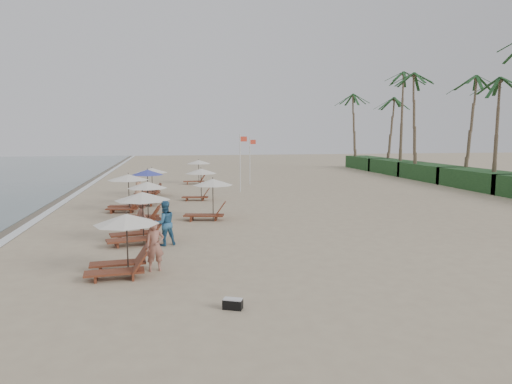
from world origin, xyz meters
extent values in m
plane|color=tan|center=(0.00, 0.00, 0.00)|extent=(160.00, 160.00, 0.00)
cube|color=#6B5E4C|center=(-12.50, 10.00, 0.00)|extent=(3.20, 140.00, 0.01)
cube|color=white|center=(-11.20, 10.00, 0.01)|extent=(0.50, 140.00, 0.02)
cube|color=#193D1C|center=(22.00, 14.50, 0.80)|extent=(3.20, 8.00, 1.60)
cube|color=#193D1C|center=(22.00, 22.00, 0.80)|extent=(3.20, 8.00, 1.60)
cube|color=#193D1C|center=(22.00, 29.50, 0.80)|extent=(3.20, 8.00, 1.60)
cube|color=#193D1C|center=(22.00, 37.00, 0.80)|extent=(3.20, 8.00, 1.60)
cylinder|color=brown|center=(22.00, 12.80, 4.50)|extent=(0.36, 0.36, 9.00)
cylinder|color=brown|center=(22.90, 18.00, 4.90)|extent=(0.36, 0.36, 9.80)
cylinder|color=brown|center=(21.10, 23.20, 5.30)|extent=(0.36, 0.36, 10.60)
cylinder|color=brown|center=(22.00, 28.40, 5.70)|extent=(0.36, 0.36, 11.40)
cylinder|color=brown|center=(22.90, 33.60, 4.50)|extent=(0.36, 0.36, 9.00)
cylinder|color=brown|center=(21.10, 38.80, 4.90)|extent=(0.36, 0.36, 9.80)
cylinder|color=black|center=(-5.40, -4.73, 1.00)|extent=(0.05, 0.05, 1.99)
cone|color=white|center=(-5.40, -4.73, 1.89)|extent=(2.16, 2.16, 0.35)
cylinder|color=black|center=(-5.13, -0.11, 1.07)|extent=(0.05, 0.05, 2.13)
cone|color=white|center=(-5.13, -0.11, 2.03)|extent=(2.39, 2.39, 0.35)
cylinder|color=black|center=(-5.13, 4.61, 1.05)|extent=(0.05, 0.05, 2.10)
cone|color=white|center=(-5.13, 4.61, 2.00)|extent=(2.09, 2.09, 0.35)
cylinder|color=black|center=(-6.41, 8.30, 1.09)|extent=(0.05, 0.05, 2.19)
cone|color=white|center=(-6.41, 8.30, 2.09)|extent=(2.46, 2.46, 0.35)
cylinder|color=black|center=(-5.39, 10.66, 1.14)|extent=(0.05, 0.05, 2.27)
cone|color=#3942A9|center=(-5.39, 10.66, 2.17)|extent=(2.11, 2.11, 0.35)
cylinder|color=black|center=(-5.28, 15.45, 1.01)|extent=(0.05, 0.05, 2.02)
cone|color=white|center=(-5.28, 15.45, 1.92)|extent=(2.37, 2.37, 0.35)
cylinder|color=black|center=(-1.62, 4.93, 1.07)|extent=(0.05, 0.05, 2.15)
cone|color=white|center=(-1.62, 4.93, 2.05)|extent=(2.24, 2.24, 0.35)
cylinder|color=black|center=(-1.76, 12.46, 1.07)|extent=(0.05, 0.05, 2.15)
cone|color=white|center=(-1.76, 12.46, 2.05)|extent=(2.24, 2.24, 0.35)
cylinder|color=black|center=(-1.26, 23.18, 1.07)|extent=(0.05, 0.05, 2.15)
cone|color=white|center=(-1.26, 23.18, 2.05)|extent=(2.24, 2.24, 0.35)
imported|color=#A26858|center=(-4.51, -4.50, 0.88)|extent=(0.70, 0.52, 1.75)
imported|color=#306690|center=(-4.21, -0.84, 0.95)|extent=(1.11, 0.98, 1.91)
imported|color=brown|center=(-5.29, 2.40, 0.75)|extent=(0.95, 1.11, 1.50)
imported|color=tan|center=(-6.22, 14.07, 0.82)|extent=(0.64, 0.87, 1.65)
cube|color=black|center=(-2.35, -8.47, 0.13)|extent=(0.59, 0.45, 0.26)
cube|color=silver|center=(-2.35, -8.47, 0.27)|extent=(0.56, 0.42, 0.04)
cylinder|color=silver|center=(1.62, 16.18, 2.33)|extent=(0.08, 0.08, 4.66)
cube|color=#E5412A|center=(1.90, 16.18, 4.26)|extent=(0.55, 0.02, 0.40)
cylinder|color=silver|center=(3.36, 21.62, 2.16)|extent=(0.08, 0.08, 4.32)
cube|color=#E5412A|center=(3.64, 21.62, 3.92)|extent=(0.55, 0.02, 0.40)
camera|label=1|loc=(-3.94, -20.34, 4.72)|focal=32.35mm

